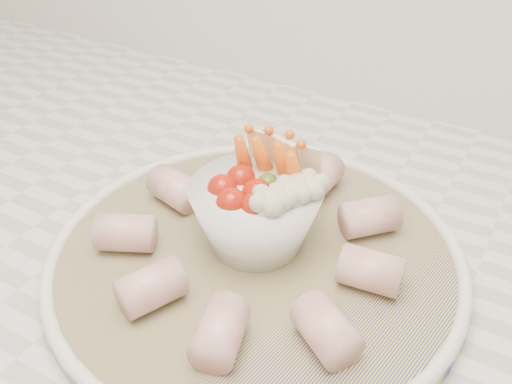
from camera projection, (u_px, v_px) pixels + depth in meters
The scene contains 3 objects.
serving_platter at pixel (256, 256), 0.51m from camera, with size 0.43×0.43×0.02m.
veggie_bowl at pixel (258, 209), 0.50m from camera, with size 0.12×0.12×0.10m.
cured_meat_rolls at pixel (256, 238), 0.50m from camera, with size 0.26×0.28×0.03m.
Camera 1 is at (0.02, 1.06, 1.27)m, focal length 40.00 mm.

